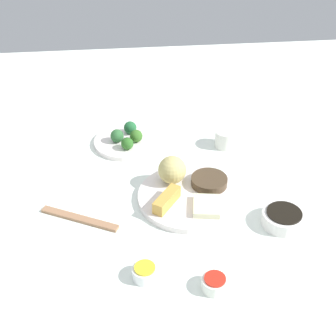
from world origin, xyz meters
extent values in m
cube|color=white|center=(0.00, 0.00, 0.01)|extent=(2.20, 2.20, 0.02)
cylinder|color=white|center=(0.01, 0.00, 0.03)|extent=(0.27, 0.27, 0.02)
sphere|color=tan|center=(-0.05, -0.04, 0.07)|extent=(0.07, 0.07, 0.07)
cube|color=gold|center=(0.04, -0.06, 0.05)|extent=(0.09, 0.08, 0.03)
cube|color=beige|center=(0.07, 0.03, 0.04)|extent=(0.09, 0.08, 0.02)
cylinder|color=#473725|center=(-0.03, 0.06, 0.05)|extent=(0.10, 0.10, 0.02)
cylinder|color=white|center=(-0.28, -0.15, 0.03)|extent=(0.20, 0.20, 0.01)
sphere|color=#2F6535|center=(-0.27, -0.18, 0.05)|extent=(0.04, 0.04, 0.04)
sphere|color=#376A25|center=(-0.27, -0.12, 0.05)|extent=(0.04, 0.04, 0.04)
sphere|color=#226133|center=(-0.32, -0.14, 0.05)|extent=(0.04, 0.04, 0.04)
sphere|color=#2C6423|center=(-0.23, -0.15, 0.05)|extent=(0.04, 0.04, 0.04)
cylinder|color=white|center=(0.13, 0.21, 0.04)|extent=(0.10, 0.10, 0.03)
cylinder|color=black|center=(0.13, 0.21, 0.05)|extent=(0.08, 0.08, 0.00)
cylinder|color=white|center=(0.30, 0.01, 0.03)|extent=(0.05, 0.05, 0.03)
cylinder|color=red|center=(0.30, 0.01, 0.05)|extent=(0.04, 0.04, 0.00)
cylinder|color=white|center=(0.25, -0.13, 0.03)|extent=(0.05, 0.05, 0.03)
cylinder|color=yellow|center=(0.25, -0.13, 0.05)|extent=(0.04, 0.04, 0.00)
cylinder|color=white|center=(-0.23, 0.15, 0.05)|extent=(0.06, 0.06, 0.05)
cube|color=#9F7251|center=(0.06, -0.28, 0.02)|extent=(0.11, 0.19, 0.01)
camera|label=1|loc=(0.89, -0.16, 0.75)|focal=47.71mm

